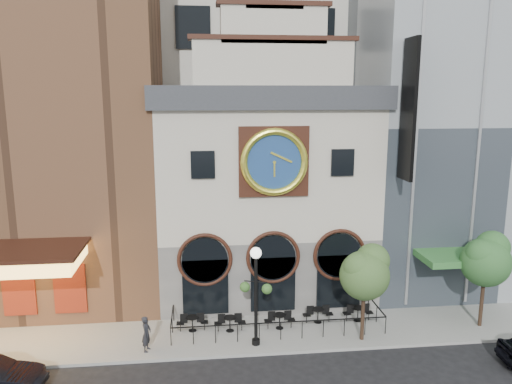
{
  "coord_description": "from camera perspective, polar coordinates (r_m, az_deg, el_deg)",
  "views": [
    {
      "loc": [
        -3.71,
        -21.0,
        12.05
      ],
      "look_at": [
        -0.68,
        6.0,
        6.57
      ],
      "focal_mm": 35.0,
      "sensor_mm": 36.0,
      "label": 1
    }
  ],
  "objects": [
    {
      "name": "lamppost",
      "position": [
        23.74,
        -0.02,
        -10.61
      ],
      "size": [
        1.5,
        0.84,
        4.85
      ],
      "rotation": [
        0.0,
        0.0,
        -0.33
      ],
      "color": "black",
      "rests_on": "sidewalk"
    },
    {
      "name": "theater_building",
      "position": [
        32.33,
        -23.61,
        11.46
      ],
      "size": [
        14.0,
        15.6,
        25.0
      ],
      "color": "brown",
      "rests_on": "ground"
    },
    {
      "name": "sidewalk",
      "position": [
        26.64,
        2.38,
        -15.33
      ],
      "size": [
        44.0,
        5.0,
        0.15
      ],
      "primitive_type": "cube",
      "color": "gray",
      "rests_on": "ground"
    },
    {
      "name": "bistro_1",
      "position": [
        26.03,
        -3.0,
        -14.67
      ],
      "size": [
        1.58,
        0.68,
        0.9
      ],
      "color": "black",
      "rests_on": "sidewalk"
    },
    {
      "name": "retail_building",
      "position": [
        35.26,
        22.08,
        7.48
      ],
      "size": [
        14.0,
        14.4,
        20.0
      ],
      "color": "gray",
      "rests_on": "ground"
    },
    {
      "name": "cafe_railing",
      "position": [
        26.4,
        2.39,
        -14.31
      ],
      "size": [
        10.6,
        2.6,
        0.9
      ],
      "primitive_type": null,
      "color": "black",
      "rests_on": "sidewalk"
    },
    {
      "name": "bistro_2",
      "position": [
        26.29,
        2.72,
        -14.4
      ],
      "size": [
        1.58,
        0.68,
        0.9
      ],
      "color": "black",
      "rests_on": "sidewalk"
    },
    {
      "name": "clock_building",
      "position": [
        29.55,
        0.91,
        0.95
      ],
      "size": [
        12.6,
        8.78,
        18.65
      ],
      "color": "#605E5B",
      "rests_on": "ground"
    },
    {
      "name": "bistro_3",
      "position": [
        27.07,
        7.09,
        -13.68
      ],
      "size": [
        1.58,
        0.68,
        0.9
      ],
      "color": "black",
      "rests_on": "sidewalk"
    },
    {
      "name": "bistro_0",
      "position": [
        26.21,
        -7.29,
        -14.56
      ],
      "size": [
        1.58,
        0.68,
        0.9
      ],
      "color": "black",
      "rests_on": "sidewalk"
    },
    {
      "name": "bistro_4",
      "position": [
        27.57,
        11.57,
        -13.35
      ],
      "size": [
        1.58,
        0.68,
        0.9
      ],
      "color": "black",
      "rests_on": "sidewalk"
    },
    {
      "name": "ground",
      "position": [
        24.5,
        3.31,
        -18.09
      ],
      "size": [
        120.0,
        120.0,
        0.0
      ],
      "primitive_type": "plane",
      "color": "black",
      "rests_on": "ground"
    },
    {
      "name": "tree_left",
      "position": [
        24.61,
        12.39,
        -8.84
      ],
      "size": [
        2.48,
        2.38,
        4.77
      ],
      "color": "#382619",
      "rests_on": "sidewalk"
    },
    {
      "name": "pedestrian",
      "position": [
        24.63,
        -12.41,
        -15.54
      ],
      "size": [
        0.54,
        0.7,
        1.7
      ],
      "primitive_type": "imported",
      "rotation": [
        0.0,
        0.0,
        1.33
      ],
      "color": "black",
      "rests_on": "sidewalk"
    },
    {
      "name": "tree_right",
      "position": [
        27.93,
        24.83,
        -6.88
      ],
      "size": [
        2.58,
        2.49,
        4.97
      ],
      "color": "#382619",
      "rests_on": "sidewalk"
    }
  ]
}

